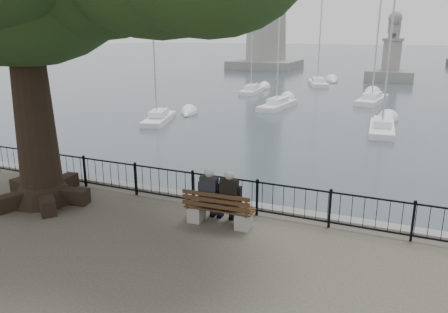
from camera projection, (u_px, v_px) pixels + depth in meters
The scene contains 12 objects.
harbor at pixel (230, 219), 13.21m from camera, with size 260.00×260.00×1.20m.
railing at pixel (224, 191), 12.48m from camera, with size 22.06×0.06×1.00m.
bench at pixel (219, 213), 11.55m from camera, with size 1.89×0.64×0.98m.
person_left at pixel (211, 197), 11.63m from camera, with size 0.47×0.78×1.56m.
person_right at pixel (231, 200), 11.44m from camera, with size 0.47×0.78×1.56m.
lion_monument at pixel (391, 64), 53.49m from camera, with size 5.57×5.57×8.33m.
sailboat_a at pixel (159, 118), 29.74m from camera, with size 2.56×4.85×8.57m.
sailboat_b at pixel (278, 103), 35.09m from camera, with size 2.01×5.41×12.41m.
sailboat_c at pixel (382, 127), 26.75m from camera, with size 1.75×5.19×10.65m.
sailboat_e at pixel (252, 89), 43.72m from camera, with size 1.64×4.95×11.08m.
sailboat_f at pixel (372, 99), 37.77m from camera, with size 2.42×6.14×11.57m.
sailboat_h at pixel (318, 82), 49.71m from camera, with size 3.48×6.19×13.84m.
Camera 1 is at (4.61, -8.27, 4.98)m, focal length 35.00 mm.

